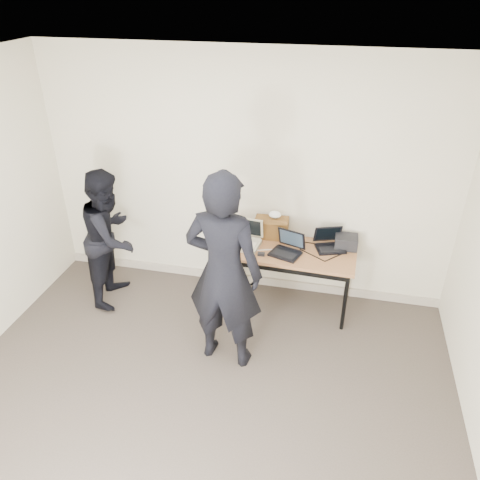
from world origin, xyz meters
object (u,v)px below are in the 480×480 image
(desk, at_px, (284,254))
(leather_satchel, at_px, (272,227))
(laptop_beige, at_px, (245,240))
(equipment_box, at_px, (346,242))
(person_typist, at_px, (224,273))
(laptop_right, at_px, (329,243))
(laptop_center, at_px, (287,248))
(person_observer, at_px, (111,237))

(desk, distance_m, leather_satchel, 0.34)
(laptop_beige, bearing_deg, equipment_box, 15.90)
(person_typist, bearing_deg, laptop_right, -122.93)
(equipment_box, bearing_deg, laptop_center, -157.49)
(laptop_center, relative_size, laptop_right, 1.01)
(laptop_center, distance_m, equipment_box, 0.64)
(person_typist, relative_size, person_observer, 1.25)
(laptop_beige, bearing_deg, person_observer, -163.88)
(laptop_right, distance_m, equipment_box, 0.18)
(laptop_beige, relative_size, laptop_right, 0.98)
(laptop_beige, relative_size, leather_satchel, 1.00)
(laptop_right, bearing_deg, equipment_box, -5.87)
(leather_satchel, xyz_separation_m, equipment_box, (0.81, -0.04, -0.06))
(equipment_box, relative_size, person_typist, 0.12)
(laptop_beige, bearing_deg, desk, 4.71)
(laptop_beige, xyz_separation_m, laptop_right, (0.89, 0.14, -0.00))
(leather_satchel, relative_size, person_typist, 0.19)
(equipment_box, bearing_deg, person_typist, -133.00)
(laptop_right, height_order, leather_satchel, leather_satchel)
(laptop_right, distance_m, person_typist, 1.41)
(laptop_beige, height_order, leather_satchel, laptop_beige)
(laptop_right, bearing_deg, laptop_beige, 169.21)
(desk, height_order, person_typist, person_typist)
(laptop_right, xyz_separation_m, leather_satchel, (-0.64, 0.08, 0.08))
(laptop_right, height_order, person_observer, person_observer)
(laptop_beige, xyz_separation_m, person_observer, (-1.44, -0.25, -0.00))
(person_observer, bearing_deg, laptop_right, -84.96)
(laptop_center, xyz_separation_m, leather_satchel, (-0.22, 0.28, 0.07))
(laptop_center, height_order, leather_satchel, leather_satchel)
(laptop_beige, height_order, laptop_center, laptop_beige)
(desk, distance_m, laptop_beige, 0.45)
(laptop_center, relative_size, equipment_box, 1.61)
(desk, bearing_deg, laptop_beige, -179.35)
(desk, bearing_deg, person_typist, -111.86)
(desk, bearing_deg, person_observer, -170.55)
(laptop_beige, height_order, person_typist, person_typist)
(person_observer, bearing_deg, leather_satchel, -79.07)
(leather_satchel, bearing_deg, laptop_beige, -142.23)
(laptop_center, bearing_deg, laptop_right, 44.38)
(laptop_center, xyz_separation_m, person_observer, (-1.91, -0.18, -0.00))
(laptop_beige, height_order, person_observer, person_observer)
(laptop_center, height_order, person_observer, person_observer)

